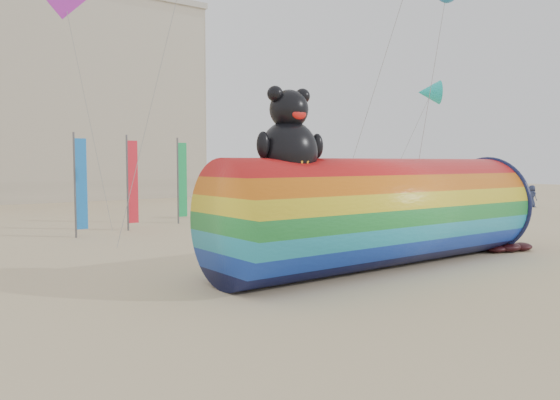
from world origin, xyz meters
TOP-DOWN VIEW (x-y plane):
  - ground at (0.00, 0.00)m, footprint 160.00×160.00m
  - windsock_assembly at (3.56, -0.47)m, footprint 13.30×4.05m
  - kite_handler at (9.26, 0.40)m, footprint 0.64×0.43m
  - fabric_bundle at (10.36, -1.41)m, footprint 2.62×1.35m
  - festival_banners at (0.47, 14.91)m, footprint 7.49×2.78m

SIDE VIEW (x-z plane):
  - ground at x=0.00m, z-range 0.00..0.00m
  - fabric_bundle at x=10.36m, z-range -0.03..0.37m
  - kite_handler at x=9.26m, z-range 0.00..1.76m
  - windsock_assembly at x=3.56m, z-range -1.03..5.10m
  - festival_banners at x=0.47m, z-range 0.04..5.24m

